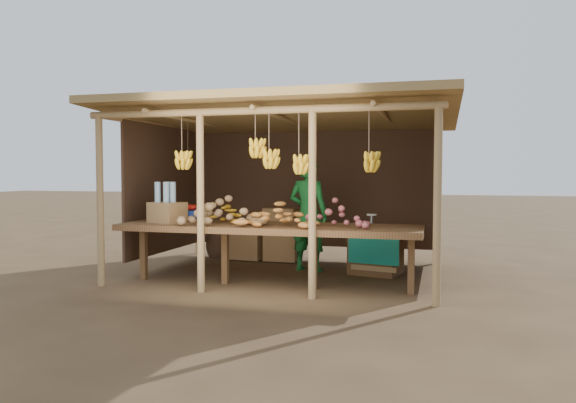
# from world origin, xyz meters

# --- Properties ---
(ground) EXTENTS (60.00, 60.00, 0.00)m
(ground) POSITION_xyz_m (0.00, 0.00, 0.00)
(ground) COLOR brown
(ground) RESTS_ON ground
(stall_structure) EXTENTS (4.70, 3.50, 2.43)m
(stall_structure) POSITION_xyz_m (0.03, -0.06, 1.91)
(stall_structure) COLOR tan
(stall_structure) RESTS_ON ground
(counter) EXTENTS (3.90, 1.05, 0.80)m
(counter) POSITION_xyz_m (0.00, -0.95, 0.74)
(counter) COLOR brown
(counter) RESTS_ON ground
(potato_heap) EXTENTS (1.19, 0.84, 0.37)m
(potato_heap) POSITION_xyz_m (-0.55, -1.22, 0.99)
(potato_heap) COLOR #91714B
(potato_heap) RESTS_ON counter
(sweet_potato_heap) EXTENTS (0.99, 0.76, 0.35)m
(sweet_potato_heap) POSITION_xyz_m (0.16, -1.19, 0.98)
(sweet_potato_heap) COLOR #C27B32
(sweet_potato_heap) RESTS_ON counter
(onion_heap) EXTENTS (0.92, 0.65, 0.36)m
(onion_heap) POSITION_xyz_m (0.88, -1.05, 0.98)
(onion_heap) COLOR #B15659
(onion_heap) RESTS_ON counter
(banana_pile) EXTENTS (0.59, 0.46, 0.34)m
(banana_pile) POSITION_xyz_m (-0.70, -0.81, 0.97)
(banana_pile) COLOR gold
(banana_pile) RESTS_ON counter
(tomato_basin) EXTENTS (0.42, 0.42, 0.22)m
(tomato_basin) POSITION_xyz_m (-1.23, -0.67, 0.89)
(tomato_basin) COLOR navy
(tomato_basin) RESTS_ON counter
(bottle_box) EXTENTS (0.52, 0.47, 0.55)m
(bottle_box) POSITION_xyz_m (-1.39, -1.03, 1.01)
(bottle_box) COLOR olive
(bottle_box) RESTS_ON counter
(vendor) EXTENTS (0.69, 0.53, 1.69)m
(vendor) POSITION_xyz_m (0.23, 0.30, 0.84)
(vendor) COLOR #1A762E
(vendor) RESTS_ON ground
(tarp_crate) EXTENTS (0.87, 0.80, 0.89)m
(tarp_crate) POSITION_xyz_m (1.23, 0.31, 0.36)
(tarp_crate) COLOR brown
(tarp_crate) RESTS_ON ground
(carton_stack) EXTENTS (1.16, 0.47, 0.87)m
(carton_stack) POSITION_xyz_m (-0.58, 1.04, 0.38)
(carton_stack) COLOR olive
(carton_stack) RESTS_ON ground
(burlap_sacks) EXTENTS (0.82, 0.43, 0.58)m
(burlap_sacks) POSITION_xyz_m (-1.39, 1.20, 0.25)
(burlap_sacks) COLOR #4D3424
(burlap_sacks) RESTS_ON ground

